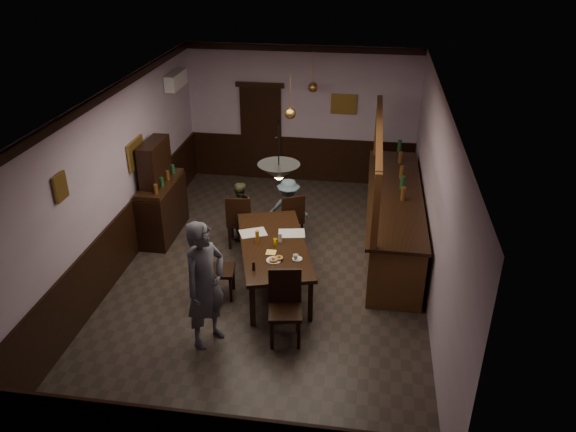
% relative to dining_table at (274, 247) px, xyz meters
% --- Properties ---
extents(room, '(5.01, 8.01, 3.01)m').
position_rel_dining_table_xyz_m(room, '(-0.10, 0.27, 0.81)').
color(room, '#2D2621').
rests_on(room, ground).
extents(dining_table, '(1.57, 2.39, 0.75)m').
position_rel_dining_table_xyz_m(dining_table, '(0.00, 0.00, 0.00)').
color(dining_table, black).
rests_on(dining_table, ground).
extents(chair_far_left, '(0.48, 0.48, 1.01)m').
position_rel_dining_table_xyz_m(chair_far_left, '(-0.80, 1.09, -0.13)').
color(chair_far_left, black).
rests_on(chair_far_left, ground).
extents(chair_far_right, '(0.57, 0.57, 0.98)m').
position_rel_dining_table_xyz_m(chair_far_right, '(0.09, 1.35, -0.15)').
color(chair_far_right, black).
rests_on(chair_far_right, ground).
extents(chair_near, '(0.52, 0.52, 1.04)m').
position_rel_dining_table_xyz_m(chair_near, '(0.38, -1.26, -0.11)').
color(chair_near, black).
rests_on(chair_near, ground).
extents(chair_side, '(0.47, 0.47, 0.98)m').
position_rel_dining_table_xyz_m(chair_side, '(-0.84, -0.44, -0.15)').
color(chair_side, black).
rests_on(chair_side, ground).
extents(person_standing, '(0.72, 0.80, 1.85)m').
position_rel_dining_table_xyz_m(person_standing, '(-0.66, -1.49, 0.24)').
color(person_standing, '#53545F').
rests_on(person_standing, ground).
extents(person_seated_left, '(0.68, 0.62, 1.13)m').
position_rel_dining_table_xyz_m(person_seated_left, '(-0.86, 1.36, -0.12)').
color(person_seated_left, '#47452A').
rests_on(person_seated_left, ground).
extents(person_seated_right, '(0.75, 0.44, 1.14)m').
position_rel_dining_table_xyz_m(person_seated_right, '(-0.00, 1.61, -0.12)').
color(person_seated_right, slate).
rests_on(person_seated_right, ground).
extents(newspaper_left, '(0.51, 0.45, 0.01)m').
position_rel_dining_table_xyz_m(newspaper_left, '(-0.39, 0.29, 0.07)').
color(newspaper_left, silver).
rests_on(newspaper_left, dining_table).
extents(newspaper_right, '(0.47, 0.37, 0.01)m').
position_rel_dining_table_xyz_m(newspaper_right, '(0.24, 0.36, 0.07)').
color(newspaper_right, silver).
rests_on(newspaper_right, dining_table).
extents(napkin, '(0.19, 0.19, 0.00)m').
position_rel_dining_table_xyz_m(napkin, '(0.01, -0.26, 0.07)').
color(napkin, '#F8E35B').
rests_on(napkin, dining_table).
extents(saucer, '(0.15, 0.15, 0.01)m').
position_rel_dining_table_xyz_m(saucer, '(0.43, -0.40, 0.07)').
color(saucer, white).
rests_on(saucer, dining_table).
extents(coffee_cup, '(0.10, 0.10, 0.07)m').
position_rel_dining_table_xyz_m(coffee_cup, '(0.41, -0.42, 0.11)').
color(coffee_cup, white).
rests_on(coffee_cup, saucer).
extents(pastry_plate, '(0.22, 0.22, 0.01)m').
position_rel_dining_table_xyz_m(pastry_plate, '(0.09, -0.50, 0.07)').
color(pastry_plate, white).
rests_on(pastry_plate, dining_table).
extents(pastry_ring_a, '(0.13, 0.13, 0.04)m').
position_rel_dining_table_xyz_m(pastry_ring_a, '(0.09, -0.53, 0.10)').
color(pastry_ring_a, '#C68C47').
rests_on(pastry_ring_a, pastry_plate).
extents(pastry_ring_b, '(0.13, 0.13, 0.04)m').
position_rel_dining_table_xyz_m(pastry_ring_b, '(0.16, -0.46, 0.10)').
color(pastry_ring_b, '#C68C47').
rests_on(pastry_ring_b, pastry_plate).
extents(soda_can, '(0.07, 0.07, 0.12)m').
position_rel_dining_table_xyz_m(soda_can, '(0.04, -0.05, 0.12)').
color(soda_can, yellow).
rests_on(soda_can, dining_table).
extents(beer_glass, '(0.06, 0.06, 0.20)m').
position_rel_dining_table_xyz_m(beer_glass, '(-0.26, 0.01, 0.16)').
color(beer_glass, '#BF721E').
rests_on(beer_glass, dining_table).
extents(water_glass, '(0.06, 0.06, 0.15)m').
position_rel_dining_table_xyz_m(water_glass, '(0.09, 0.07, 0.14)').
color(water_glass, silver).
rests_on(water_glass, dining_table).
extents(pepper_mill, '(0.04, 0.04, 0.14)m').
position_rel_dining_table_xyz_m(pepper_mill, '(-0.15, -0.79, 0.13)').
color(pepper_mill, black).
rests_on(pepper_mill, dining_table).
extents(sideboard, '(0.49, 1.38, 1.83)m').
position_rel_dining_table_xyz_m(sideboard, '(-2.31, 1.33, 0.05)').
color(sideboard, black).
rests_on(sideboard, ground).
extents(bar_counter, '(0.93, 4.00, 2.24)m').
position_rel_dining_table_xyz_m(bar_counter, '(1.89, 1.50, -0.12)').
color(bar_counter, '#502915').
rests_on(bar_counter, ground).
extents(door_back, '(0.90, 0.06, 2.10)m').
position_rel_dining_table_xyz_m(door_back, '(-1.00, 4.22, 0.36)').
color(door_back, black).
rests_on(door_back, ground).
extents(ac_unit, '(0.20, 0.85, 0.30)m').
position_rel_dining_table_xyz_m(ac_unit, '(-2.48, 3.17, 1.76)').
color(ac_unit, white).
rests_on(ac_unit, ground).
extents(picture_left_small, '(0.04, 0.28, 0.36)m').
position_rel_dining_table_xyz_m(picture_left_small, '(-2.56, -1.33, 1.46)').
color(picture_left_small, olive).
rests_on(picture_left_small, ground).
extents(picture_left_large, '(0.04, 0.62, 0.48)m').
position_rel_dining_table_xyz_m(picture_left_large, '(-2.56, 1.07, 1.01)').
color(picture_left_large, olive).
rests_on(picture_left_large, ground).
extents(picture_back, '(0.55, 0.04, 0.42)m').
position_rel_dining_table_xyz_m(picture_back, '(0.80, 4.23, 1.11)').
color(picture_back, olive).
rests_on(picture_back, ground).
extents(pendant_iron, '(0.56, 0.56, 0.81)m').
position_rel_dining_table_xyz_m(pendant_iron, '(0.22, -0.77, 1.62)').
color(pendant_iron, black).
rests_on(pendant_iron, ground).
extents(pendant_brass_mid, '(0.20, 0.20, 0.81)m').
position_rel_dining_table_xyz_m(pendant_brass_mid, '(-0.00, 1.81, 1.61)').
color(pendant_brass_mid, '#BF8C3F').
rests_on(pendant_brass_mid, ground).
extents(pendant_brass_far, '(0.20, 0.20, 0.81)m').
position_rel_dining_table_xyz_m(pendant_brass_far, '(0.20, 3.59, 1.61)').
color(pendant_brass_far, '#BF8C3F').
rests_on(pendant_brass_far, ground).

